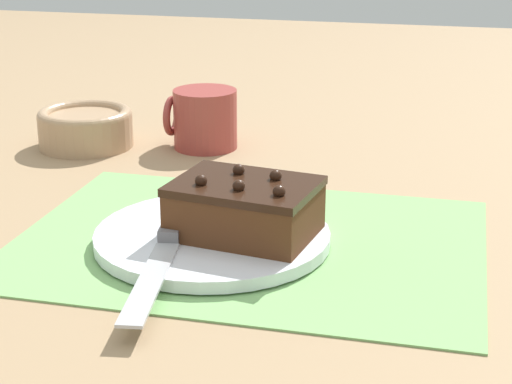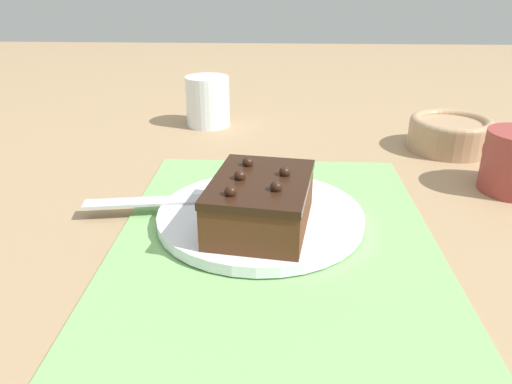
# 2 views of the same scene
# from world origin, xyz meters

# --- Properties ---
(ground_plane) EXTENTS (3.00, 3.00, 0.00)m
(ground_plane) POSITION_xyz_m (0.00, 0.00, 0.00)
(ground_plane) COLOR #9E7F5B
(placemat_woven) EXTENTS (0.46, 0.34, 0.00)m
(placemat_woven) POSITION_xyz_m (0.00, 0.00, 0.00)
(placemat_woven) COLOR #7AB266
(placemat_woven) RESTS_ON ground_plane
(cake_plate) EXTENTS (0.23, 0.23, 0.01)m
(cake_plate) POSITION_xyz_m (0.03, 0.02, 0.01)
(cake_plate) COLOR white
(cake_plate) RESTS_ON placemat_woven
(chocolate_cake) EXTENTS (0.15, 0.12, 0.06)m
(chocolate_cake) POSITION_xyz_m (-0.00, 0.02, 0.04)
(chocolate_cake) COLOR #512D19
(chocolate_cake) RESTS_ON cake_plate
(serving_knife) EXTENTS (0.06, 0.24, 0.01)m
(serving_knife) POSITION_xyz_m (0.06, 0.07, 0.02)
(serving_knife) COLOR slate
(serving_knife) RESTS_ON cake_plate
(drinking_glass) EXTENTS (0.08, 0.08, 0.09)m
(drinking_glass) POSITION_xyz_m (0.42, 0.13, 0.04)
(drinking_glass) COLOR white
(drinking_glass) RESTS_ON ground_plane
(small_bowl) EXTENTS (0.13, 0.13, 0.05)m
(small_bowl) POSITION_xyz_m (0.30, -0.27, 0.03)
(small_bowl) COLOR tan
(small_bowl) RESTS_ON ground_plane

